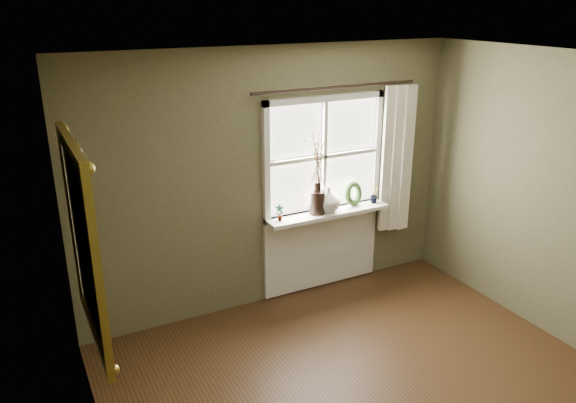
% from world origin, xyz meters
% --- Properties ---
extents(ceiling, '(4.50, 4.50, 0.00)m').
position_xyz_m(ceiling, '(0.00, 0.00, 2.60)').
color(ceiling, silver).
rests_on(ceiling, ground).
extents(wall_back, '(4.00, 0.10, 2.60)m').
position_xyz_m(wall_back, '(0.00, 2.30, 1.30)').
color(wall_back, brown).
rests_on(wall_back, ground).
extents(wall_left, '(0.10, 4.50, 2.60)m').
position_xyz_m(wall_left, '(-2.05, 0.00, 1.30)').
color(wall_left, brown).
rests_on(wall_left, ground).
extents(window_frame, '(1.36, 0.06, 1.24)m').
position_xyz_m(window_frame, '(0.55, 2.23, 1.48)').
color(window_frame, white).
rests_on(window_frame, wall_back).
extents(window_sill, '(1.36, 0.26, 0.04)m').
position_xyz_m(window_sill, '(0.55, 2.12, 0.90)').
color(window_sill, white).
rests_on(window_sill, wall_back).
extents(window_apron, '(1.36, 0.04, 0.88)m').
position_xyz_m(window_apron, '(0.55, 2.23, 0.46)').
color(window_apron, white).
rests_on(window_apron, ground).
extents(dark_jug, '(0.16, 0.16, 0.24)m').
position_xyz_m(dark_jug, '(0.42, 2.12, 1.04)').
color(dark_jug, black).
rests_on(dark_jug, window_sill).
extents(cream_vase, '(0.25, 0.25, 0.26)m').
position_xyz_m(cream_vase, '(0.55, 2.12, 1.05)').
color(cream_vase, beige).
rests_on(cream_vase, window_sill).
extents(wreath, '(0.29, 0.20, 0.27)m').
position_xyz_m(wreath, '(0.88, 2.16, 1.02)').
color(wreath, '#2F4C22').
rests_on(wreath, window_sill).
extents(potted_plant_left, '(0.10, 0.09, 0.17)m').
position_xyz_m(potted_plant_left, '(-0.01, 2.12, 1.00)').
color(potted_plant_left, '#2F4C22').
rests_on(potted_plant_left, window_sill).
extents(potted_plant_right, '(0.12, 0.11, 0.18)m').
position_xyz_m(potted_plant_right, '(1.13, 2.12, 1.01)').
color(potted_plant_right, '#2F4C22').
rests_on(potted_plant_right, window_sill).
extents(curtain, '(0.36, 0.12, 1.59)m').
position_xyz_m(curtain, '(1.39, 2.13, 1.37)').
color(curtain, beige).
rests_on(curtain, wall_back).
extents(curtain_rod, '(1.84, 0.03, 0.03)m').
position_xyz_m(curtain_rod, '(0.65, 2.17, 2.18)').
color(curtain_rod, black).
rests_on(curtain_rod, wall_back).
extents(gilt_mirror, '(0.10, 1.16, 1.38)m').
position_xyz_m(gilt_mirror, '(-1.96, 1.05, 1.51)').
color(gilt_mirror, white).
rests_on(gilt_mirror, wall_left).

